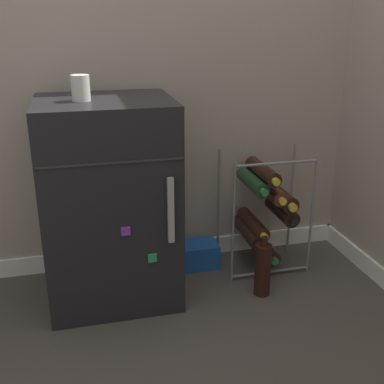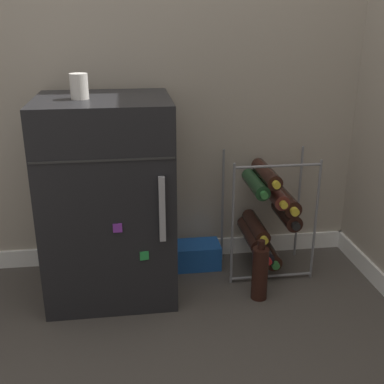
{
  "view_description": "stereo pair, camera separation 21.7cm",
  "coord_description": "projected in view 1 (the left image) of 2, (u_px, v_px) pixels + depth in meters",
  "views": [
    {
      "loc": [
        -0.4,
        -1.68,
        1.19
      ],
      "look_at": [
        0.09,
        0.3,
        0.44
      ],
      "focal_mm": 45.0,
      "sensor_mm": 36.0,
      "label": 1
    },
    {
      "loc": [
        -0.19,
        -1.72,
        1.19
      ],
      "look_at": [
        0.09,
        0.3,
        0.44
      ],
      "focal_mm": 45.0,
      "sensor_mm": 36.0,
      "label": 2
    }
  ],
  "objects": [
    {
      "name": "mini_fridge",
      "position": [
        110.0,
        202.0,
        2.05
      ],
      "size": [
        0.55,
        0.5,
        0.88
      ],
      "color": "black",
      "rests_on": "ground_plane"
    },
    {
      "name": "loose_bottle_floor",
      "position": [
        263.0,
        269.0,
        2.14
      ],
      "size": [
        0.07,
        0.07,
        0.28
      ],
      "color": "black",
      "rests_on": "ground_plane"
    },
    {
      "name": "wine_rack",
      "position": [
        264.0,
        212.0,
        2.34
      ],
      "size": [
        0.4,
        0.32,
        0.59
      ],
      "color": "slate",
      "rests_on": "ground_plane"
    },
    {
      "name": "wall_back",
      "position": [
        158.0,
        3.0,
        2.11
      ],
      "size": [
        6.87,
        0.07,
        2.5
      ],
      "color": "#9E9384",
      "rests_on": "ground_plane"
    },
    {
      "name": "soda_box",
      "position": [
        194.0,
        255.0,
        2.41
      ],
      "size": [
        0.23,
        0.15,
        0.12
      ],
      "color": "#194C9E",
      "rests_on": "ground_plane"
    },
    {
      "name": "fridge_top_cup",
      "position": [
        81.0,
        88.0,
        1.84
      ],
      "size": [
        0.07,
        0.07,
        0.1
      ],
      "color": "silver",
      "rests_on": "mini_fridge"
    },
    {
      "name": "ground_plane",
      "position": [
        189.0,
        315.0,
        2.03
      ],
      "size": [
        14.0,
        14.0,
        0.0
      ],
      "primitive_type": "plane",
      "color": "#423D38"
    }
  ]
}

